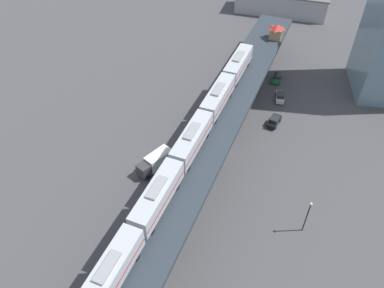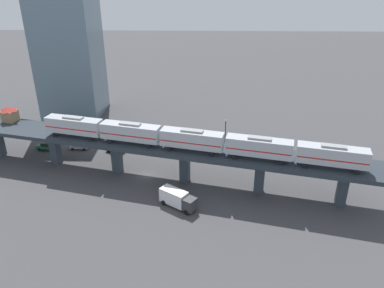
{
  "view_description": "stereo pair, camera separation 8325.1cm",
  "coord_description": "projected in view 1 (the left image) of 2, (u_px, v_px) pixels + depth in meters",
  "views": [
    {
      "loc": [
        2.57,
        -54.04,
        50.85
      ],
      "look_at": [
        -3.88,
        -9.76,
        9.37
      ],
      "focal_mm": 35.0,
      "sensor_mm": 36.0,
      "label": 1
    },
    {
      "loc": [
        -68.17,
        -11.57,
        39.8
      ],
      "look_at": [
        -3.88,
        -9.76,
        9.37
      ],
      "focal_mm": 35.0,
      "sensor_mm": 36.0,
      "label": 2
    }
  ],
  "objects": [
    {
      "name": "street_car_black",
      "position": [
        274.0,
        121.0,
        78.7
      ],
      "size": [
        3.28,
        4.75,
        1.89
      ],
      "color": "black",
      "rests_on": "ground"
    },
    {
      "name": "street_car_green",
      "position": [
        277.0,
        78.0,
        90.88
      ],
      "size": [
        2.63,
        4.67,
        1.89
      ],
      "color": "#1E6638",
      "rests_on": "ground"
    },
    {
      "name": "signal_hut",
      "position": [
        276.0,
        31.0,
        89.8
      ],
      "size": [
        3.9,
        3.9,
        3.4
      ],
      "color": "#8C7251",
      "rests_on": "elevated_viaduct"
    },
    {
      "name": "street_lamp",
      "position": [
        307.0,
        215.0,
        57.12
      ],
      "size": [
        0.44,
        0.44,
        6.94
      ],
      "color": "black",
      "rests_on": "ground"
    },
    {
      "name": "delivery_truck",
      "position": [
        155.0,
        162.0,
        68.71
      ],
      "size": [
        5.95,
        7.2,
        3.2
      ],
      "color": "#333338",
      "rests_on": "ground"
    },
    {
      "name": "ground_plane",
      "position": [
        218.0,
        147.0,
        74.06
      ],
      "size": [
        400.0,
        400.0,
        0.0
      ],
      "primitive_type": "plane",
      "color": "#424244"
    },
    {
      "name": "subway_train",
      "position": [
        192.0,
        139.0,
        60.31
      ],
      "size": [
        17.81,
        61.22,
        4.45
      ],
      "color": "#ADB2BA",
      "rests_on": "elevated_viaduct"
    },
    {
      "name": "street_car_silver",
      "position": [
        280.0,
        97.0,
        85.08
      ],
      "size": [
        2.05,
        4.45,
        1.89
      ],
      "color": "#B7BABF",
      "rests_on": "ground"
    },
    {
      "name": "warehouse_building",
      "position": [
        281.0,
        2.0,
        118.45
      ],
      "size": [
        29.79,
        14.48,
        6.8
      ],
      "color": "#99999E",
      "rests_on": "ground"
    },
    {
      "name": "elevated_viaduct",
      "position": [
        220.0,
        122.0,
        69.34
      ],
      "size": [
        30.4,
        91.3,
        7.87
      ],
      "color": "#283039",
      "rests_on": "ground"
    }
  ]
}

